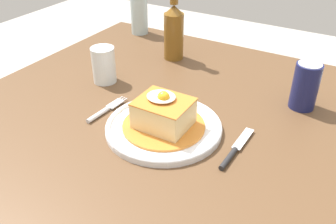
{
  "coord_description": "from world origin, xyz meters",
  "views": [
    {
      "loc": [
        0.36,
        -0.65,
        1.26
      ],
      "look_at": [
        -0.02,
        -0.02,
        0.79
      ],
      "focal_mm": 39.31,
      "sensor_mm": 36.0,
      "label": 1
    }
  ],
  "objects_px": {
    "main_plate": "(164,127)",
    "beer_bottle_clear": "(139,7)",
    "soda_can": "(305,86)",
    "knife": "(233,153)",
    "drinking_glass": "(104,67)",
    "beer_bottle_amber": "(174,29)",
    "fork": "(104,111)"
  },
  "relations": [
    {
      "from": "beer_bottle_clear",
      "to": "drinking_glass",
      "type": "distance_m",
      "value": 0.41
    },
    {
      "from": "knife",
      "to": "drinking_glass",
      "type": "distance_m",
      "value": 0.48
    },
    {
      "from": "knife",
      "to": "beer_bottle_clear",
      "type": "bearing_deg",
      "value": 138.99
    },
    {
      "from": "main_plate",
      "to": "drinking_glass",
      "type": "distance_m",
      "value": 0.31
    },
    {
      "from": "fork",
      "to": "soda_can",
      "type": "distance_m",
      "value": 0.52
    },
    {
      "from": "knife",
      "to": "main_plate",
      "type": "bearing_deg",
      "value": 178.82
    },
    {
      "from": "beer_bottle_amber",
      "to": "soda_can",
      "type": "bearing_deg",
      "value": -12.77
    },
    {
      "from": "soda_can",
      "to": "drinking_glass",
      "type": "xyz_separation_m",
      "value": [
        -0.53,
        -0.15,
        -0.02
      ]
    },
    {
      "from": "knife",
      "to": "soda_can",
      "type": "relative_size",
      "value": 1.33
    },
    {
      "from": "soda_can",
      "to": "beer_bottle_amber",
      "type": "bearing_deg",
      "value": 167.23
    },
    {
      "from": "beer_bottle_clear",
      "to": "drinking_glass",
      "type": "xyz_separation_m",
      "value": [
        0.14,
        -0.39,
        -0.05
      ]
    },
    {
      "from": "main_plate",
      "to": "soda_can",
      "type": "height_order",
      "value": "soda_can"
    },
    {
      "from": "beer_bottle_amber",
      "to": "fork",
      "type": "bearing_deg",
      "value": -87.5
    },
    {
      "from": "soda_can",
      "to": "knife",
      "type": "bearing_deg",
      "value": -105.79
    },
    {
      "from": "fork",
      "to": "beer_bottle_amber",
      "type": "bearing_deg",
      "value": 92.5
    },
    {
      "from": "knife",
      "to": "beer_bottle_amber",
      "type": "distance_m",
      "value": 0.53
    },
    {
      "from": "main_plate",
      "to": "beer_bottle_clear",
      "type": "height_order",
      "value": "beer_bottle_clear"
    },
    {
      "from": "knife",
      "to": "soda_can",
      "type": "height_order",
      "value": "soda_can"
    },
    {
      "from": "main_plate",
      "to": "drinking_glass",
      "type": "height_order",
      "value": "drinking_glass"
    },
    {
      "from": "knife",
      "to": "soda_can",
      "type": "distance_m",
      "value": 0.29
    },
    {
      "from": "fork",
      "to": "knife",
      "type": "distance_m",
      "value": 0.35
    },
    {
      "from": "main_plate",
      "to": "soda_can",
      "type": "xyz_separation_m",
      "value": [
        0.26,
        0.27,
        0.05
      ]
    },
    {
      "from": "fork",
      "to": "main_plate",
      "type": "bearing_deg",
      "value": 4.35
    },
    {
      "from": "knife",
      "to": "beer_bottle_clear",
      "type": "height_order",
      "value": "beer_bottle_clear"
    },
    {
      "from": "main_plate",
      "to": "soda_can",
      "type": "distance_m",
      "value": 0.38
    },
    {
      "from": "knife",
      "to": "drinking_glass",
      "type": "bearing_deg",
      "value": 163.98
    },
    {
      "from": "knife",
      "to": "beer_bottle_amber",
      "type": "bearing_deg",
      "value": 133.93
    },
    {
      "from": "fork",
      "to": "beer_bottle_clear",
      "type": "xyz_separation_m",
      "value": [
        -0.25,
        0.53,
        0.09
      ]
    },
    {
      "from": "beer_bottle_amber",
      "to": "main_plate",
      "type": "bearing_deg",
      "value": -63.42
    },
    {
      "from": "knife",
      "to": "drinking_glass",
      "type": "xyz_separation_m",
      "value": [
        -0.46,
        0.13,
        0.04
      ]
    },
    {
      "from": "soda_can",
      "to": "beer_bottle_amber",
      "type": "xyz_separation_m",
      "value": [
        -0.44,
        0.1,
        0.04
      ]
    },
    {
      "from": "soda_can",
      "to": "beer_bottle_clear",
      "type": "distance_m",
      "value": 0.72
    }
  ]
}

